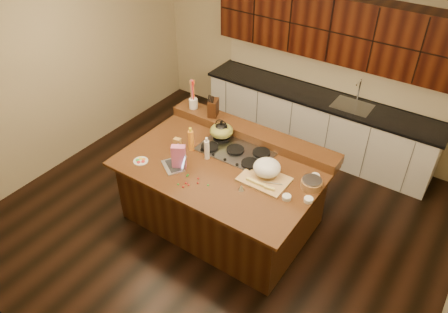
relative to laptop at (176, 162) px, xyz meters
The scene contains 30 objects.
room 0.66m from the laptop, 37.75° to the left, with size 5.52×5.02×2.72m.
island 0.74m from the laptop, 37.75° to the left, with size 2.40×1.60×0.92m.
back_ledge 1.11m from the laptop, 67.53° to the left, with size 2.40×0.30×0.12m, color black.
cooktop 0.76m from the laptop, 55.92° to the left, with size 0.92×0.52×0.05m.
back_counter 2.66m from the laptop, 74.13° to the left, with size 3.70×0.66×2.40m.
kettle 0.77m from the laptop, 80.58° to the left, with size 0.21×0.21×0.19m, color black.
green_bowl 0.77m from the laptop, 80.58° to the left, with size 0.30×0.30×0.17m, color olive.
laptop is the anchor object (origin of this frame).
oil_bottle 0.37m from the laptop, 99.00° to the left, with size 0.07×0.07×0.27m, color orange.
vinegar_bottle 0.39m from the laptop, 56.58° to the left, with size 0.06×0.06×0.25m, color silver.
wooden_tray 1.07m from the laptop, 22.67° to the left, with size 0.55×0.44×0.22m.
ramekin_a 1.61m from the laptop, 11.34° to the left, with size 0.10×0.10×0.04m, color white.
ramekin_b 1.38m from the laptop, ahead, with size 0.10×0.10×0.04m, color white.
ramekin_c 1.64m from the laptop, 26.26° to the left, with size 0.10×0.10×0.04m, color white.
strainer_bowl 1.60m from the laptop, 20.09° to the left, with size 0.24×0.24×0.09m, color #996B3F.
kitchen_timer 0.88m from the laptop, ahead, with size 0.08×0.08×0.07m, color silver.
pink_bag 0.11m from the laptop, ahead, with size 0.16×0.09×0.30m, color #C55D8A.
candy_plate 0.45m from the laptop, 155.68° to the right, with size 0.18×0.18×0.01m, color white.
package_box 0.39m from the laptop, 127.50° to the left, with size 0.09×0.06×0.12m, color #BA8A41.
utensil_crock 1.17m from the laptop, 117.29° to the left, with size 0.12×0.12×0.14m, color white.
knife_block 1.06m from the laptop, 100.60° to the left, with size 0.11×0.19×0.23m, color black.
gumdrop_0 0.40m from the laptop, 31.11° to the right, with size 0.02×0.02×0.02m, color red.
gumdrop_1 0.36m from the laptop, 48.17° to the right, with size 0.02×0.02×0.02m, color #198C26.
gumdrop_2 0.37m from the laptop, 34.05° to the right, with size 0.02×0.02×0.02m, color red.
gumdrop_3 0.25m from the laptop, 22.36° to the right, with size 0.02×0.02×0.02m, color #198C26.
gumdrop_4 0.42m from the laptop, 40.67° to the right, with size 0.02×0.02×0.02m, color red.
gumdrop_5 0.24m from the laptop, 17.79° to the right, with size 0.02×0.02×0.02m, color #198C26.
gumdrop_6 0.37m from the laptop, ahead, with size 0.02×0.02×0.02m, color red.
gumdrop_7 0.54m from the laptop, ahead, with size 0.02×0.02×0.02m, color #198C26.
gumdrop_8 0.43m from the laptop, 16.92° to the right, with size 0.02×0.02×0.02m, color red.
Camera 1 is at (2.36, -3.40, 4.14)m, focal length 35.00 mm.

